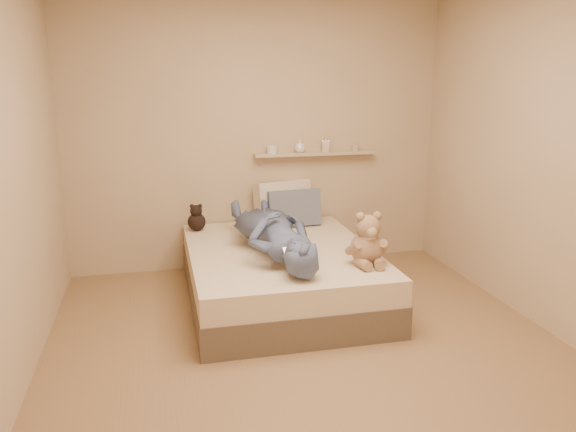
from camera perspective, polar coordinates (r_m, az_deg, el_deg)
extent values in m
plane|color=#856244|center=(3.99, 2.21, -13.50)|extent=(3.80, 3.80, 0.00)
plane|color=tan|center=(5.41, -3.08, 8.35)|extent=(3.60, 0.00, 3.60)
plane|color=tan|center=(1.87, 18.38, -4.05)|extent=(3.60, 0.00, 3.60)
plane|color=tan|center=(3.55, -26.91, 3.63)|extent=(0.00, 3.80, 3.80)
plane|color=tan|center=(4.41, 25.66, 5.59)|extent=(0.00, 3.80, 3.80)
cube|color=brown|center=(4.76, -0.78, -7.07)|extent=(1.50, 1.90, 0.25)
cube|color=beige|center=(4.68, -0.79, -4.51)|extent=(1.48, 1.88, 0.20)
cube|color=silver|center=(4.04, 0.85, -3.65)|extent=(0.19, 0.08, 0.06)
cube|color=black|center=(4.03, 0.88, -3.45)|extent=(0.10, 0.05, 0.03)
sphere|color=#A47D5A|center=(4.30, 8.00, -3.22)|extent=(0.25, 0.25, 0.25)
sphere|color=#926950|center=(4.23, 8.17, -1.12)|extent=(0.19, 0.19, 0.19)
sphere|color=tan|center=(4.19, 7.35, -0.08)|extent=(0.07, 0.07, 0.07)
sphere|color=#957A52|center=(4.23, 9.05, 0.00)|extent=(0.07, 0.07, 0.07)
sphere|color=tan|center=(4.16, 8.51, -1.63)|extent=(0.08, 0.08, 0.08)
cylinder|color=#976F50|center=(4.23, 6.66, -3.23)|extent=(0.11, 0.17, 0.14)
cylinder|color=#9E7754|center=(4.30, 9.60, -3.05)|extent=(0.12, 0.18, 0.14)
cylinder|color=#977051|center=(4.21, 7.63, -4.85)|extent=(0.10, 0.18, 0.08)
cylinder|color=olive|center=(4.25, 9.19, -4.74)|extent=(0.12, 0.18, 0.08)
cylinder|color=#BDB4A1|center=(4.25, 8.13, -2.11)|extent=(0.14, 0.14, 0.02)
sphere|color=black|center=(5.23, -9.26, -0.59)|extent=(0.17, 0.17, 0.17)
sphere|color=black|center=(5.19, -9.32, 0.51)|extent=(0.11, 0.11, 0.11)
sphere|color=black|center=(5.19, -9.74, 0.99)|extent=(0.04, 0.04, 0.04)
sphere|color=black|center=(5.18, -8.93, 1.01)|extent=(0.04, 0.04, 0.04)
cube|color=beige|center=(5.43, -0.49, 1.43)|extent=(0.59, 0.37, 0.42)
cube|color=slate|center=(5.32, 0.59, 0.82)|extent=(0.51, 0.22, 0.36)
imported|color=#4C5978|center=(4.50, -1.54, -1.57)|extent=(0.69, 1.56, 0.36)
cube|color=tan|center=(5.50, 2.74, 6.36)|extent=(1.20, 0.12, 0.03)
cylinder|color=silver|center=(5.39, -1.63, 6.77)|extent=(0.09, 0.09, 0.08)
imported|color=white|center=(5.45, 1.22, 7.14)|extent=(0.11, 0.11, 0.13)
imported|color=white|center=(5.52, 3.85, 7.38)|extent=(0.09, 0.09, 0.16)
cylinder|color=#BFB2A4|center=(5.63, 6.88, 6.91)|extent=(0.07, 0.07, 0.06)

